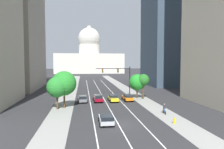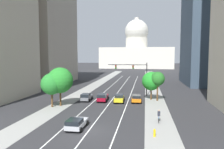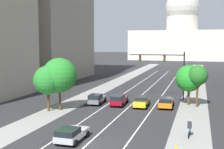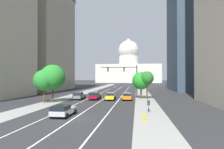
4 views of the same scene
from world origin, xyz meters
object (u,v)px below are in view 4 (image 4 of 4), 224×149
at_px(street_tree_near_right, 147,78).
at_px(street_tree_mid_left, 53,77).
at_px(capitol_building, 129,68).
at_px(cyclist, 149,105).
at_px(car_silver, 63,110).
at_px(traffic_signal_mast, 126,74).
at_px(street_tree_near_left, 44,80).
at_px(fire_hydrant, 144,117).
at_px(car_gray, 79,96).
at_px(car_orange, 127,96).
at_px(car_yellow, 110,96).
at_px(street_tree_mid_right, 141,81).
at_px(car_crimson, 95,96).

relative_size(street_tree_near_right, street_tree_mid_left, 0.84).
height_order(capitol_building, cyclist, capitol_building).
relative_size(car_silver, street_tree_near_right, 0.69).
distance_m(traffic_signal_mast, street_tree_near_left, 19.08).
bearing_deg(cyclist, fire_hydrant, 177.17).
relative_size(fire_hydrant, cyclist, 0.53).
height_order(car_silver, fire_hydrant, car_silver).
xyz_separation_m(car_gray, street_tree_mid_left, (-3.36, -5.04, 3.88)).
xyz_separation_m(car_orange, car_yellow, (-3.35, -0.48, -0.00)).
relative_size(car_orange, cyclist, 2.56).
bearing_deg(street_tree_mid_right, cyclist, -87.44).
height_order(capitol_building, car_gray, capitol_building).
distance_m(cyclist, street_tree_mid_left, 18.71).
bearing_deg(car_crimson, traffic_signal_mast, -43.38).
relative_size(traffic_signal_mast, street_tree_near_left, 1.47).
height_order(fire_hydrant, cyclist, cyclist).
height_order(street_tree_mid_left, street_tree_mid_right, street_tree_mid_left).
bearing_deg(street_tree_mid_right, car_yellow, -152.75).
height_order(fire_hydrant, street_tree_near_right, street_tree_near_right).
xyz_separation_m(car_gray, traffic_signal_mast, (9.33, 7.01, 4.64)).
distance_m(car_silver, street_tree_near_left, 13.47).
xyz_separation_m(car_yellow, fire_hydrant, (6.11, -17.46, -0.30)).
bearing_deg(traffic_signal_mast, capitol_building, 92.23).
bearing_deg(fire_hydrant, traffic_signal_mast, 98.03).
xyz_separation_m(fire_hydrant, street_tree_mid_left, (-16.16, 12.51, 4.19)).
xyz_separation_m(street_tree_mid_left, street_tree_mid_right, (16.28, 8.17, -0.81)).
height_order(car_yellow, cyclist, cyclist).
distance_m(car_yellow, street_tree_near_right, 8.57).
relative_size(traffic_signal_mast, street_tree_near_right, 1.50).
xyz_separation_m(car_orange, street_tree_near_right, (4.08, 1.71, 3.64)).
bearing_deg(street_tree_mid_left, car_silver, -59.59).
bearing_deg(fire_hydrant, street_tree_near_right, 86.15).
xyz_separation_m(car_gray, cyclist, (13.59, -12.00, 0.07)).
bearing_deg(traffic_signal_mast, fire_hydrant, -81.97).
bearing_deg(car_silver, capitol_building, -0.51).
bearing_deg(car_crimson, car_silver, 177.61).
bearing_deg(street_tree_near_right, street_tree_mid_left, -157.77).
distance_m(traffic_signal_mast, cyclist, 20.01).
bearing_deg(fire_hydrant, street_tree_mid_left, 142.26).
relative_size(car_yellow, street_tree_near_right, 0.72).
xyz_separation_m(car_yellow, car_gray, (-6.68, 0.09, 0.01)).
bearing_deg(car_crimson, capitol_building, -3.15).
relative_size(car_silver, traffic_signal_mast, 0.46).
bearing_deg(street_tree_near_left, car_yellow, 27.96).
distance_m(car_crimson, street_tree_mid_right, 10.47).
relative_size(car_crimson, fire_hydrant, 5.29).
bearing_deg(car_orange, traffic_signal_mast, 4.06).
distance_m(car_gray, street_tree_near_right, 14.73).
height_order(car_orange, car_crimson, car_crimson).
height_order(fire_hydrant, street_tree_mid_right, street_tree_mid_right).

